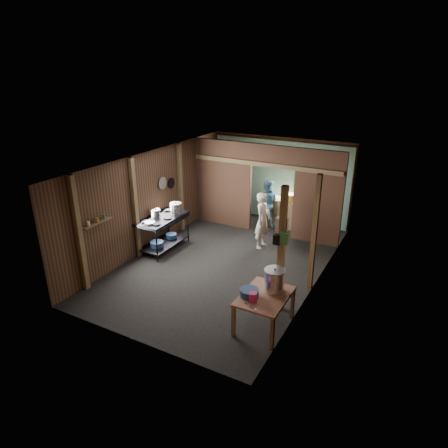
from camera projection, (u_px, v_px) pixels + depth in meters
The scene contains 42 objects.
floor at pixel (228, 262), 9.99m from camera, with size 4.50×7.00×0.00m, color black.
ceiling at pixel (228, 160), 9.01m from camera, with size 4.50×7.00×0.00m, color #363534.
wall_back at pixel (280, 179), 12.35m from camera, with size 4.50×0.00×2.60m, color brown.
wall_front at pixel (131, 278), 6.64m from camera, with size 4.50×0.00×2.60m, color brown.
wall_left at pixel (153, 199), 10.48m from camera, with size 0.00×7.00×2.60m, color brown.
wall_right at pixel (320, 231), 8.51m from camera, with size 0.00×7.00×2.60m, color brown.
partition_left at pixel (223, 184), 11.87m from camera, with size 1.85×0.10×2.60m, color #3F2515.
partition_right at pixel (318, 198), 10.60m from camera, with size 1.35×0.10×2.60m, color #3F2515.
partition_header at pixel (274, 156), 10.81m from camera, with size 1.30×0.10×0.60m, color #3F2515.
turquoise_panel at pixel (279, 181), 12.32m from camera, with size 4.40×0.06×2.50m, color #72C9BA.
back_counter at pixel (281, 212), 12.10m from camera, with size 1.20×0.50×0.85m, color olive.
wall_clock at pixel (288, 161), 11.94m from camera, with size 0.20×0.20×0.03m, color beige.
post_left_a at pixel (79, 235), 8.33m from camera, with size 0.10×0.12×2.60m, color olive.
post_left_b at pixel (135, 209), 9.80m from camera, with size 0.10×0.12×2.60m, color olive.
post_left_c at pixel (181, 188), 11.43m from camera, with size 0.10×0.12×2.60m, color olive.
post_right at pixel (314, 234), 8.38m from camera, with size 0.10×0.12×2.60m, color olive.
post_free at pixel (281, 250), 7.63m from camera, with size 0.12×0.12×2.60m, color olive.
cross_beam at pixel (264, 164), 10.97m from camera, with size 4.40×0.12×0.12m, color olive.
pan_lid_big at pixel (162, 183), 10.66m from camera, with size 0.34×0.34×0.03m, color #969698.
pan_lid_small at pixel (171, 183), 11.03m from camera, with size 0.30×0.30×0.03m, color black.
wall_shelf at pixel (97, 223), 8.69m from camera, with size 0.14×0.80×0.03m, color olive.
jar_white at pixel (88, 224), 8.46m from camera, with size 0.07×0.07×0.10m, color beige.
jar_yellow at pixel (97, 220), 8.67m from camera, with size 0.08×0.08×0.10m, color #B37E26.
jar_green at pixel (104, 217), 8.84m from camera, with size 0.06×0.06×0.10m, color #337B44.
bag_white at pixel (282, 226), 7.53m from camera, with size 0.22×0.15×0.32m, color beige.
bag_green at pixel (285, 238), 7.43m from camera, with size 0.16×0.12×0.24m, color #337B44.
bag_black at pixel (277, 239), 7.50m from camera, with size 0.14×0.10×0.20m, color black.
gas_range at pixel (163, 233), 10.52m from camera, with size 0.79×1.54×0.91m, color black, non-canonical shape.
prep_table at pixel (264, 311), 7.42m from camera, with size 0.84×1.15×0.68m, color #A97A57, non-canonical shape.
stove_pot_large at pixel (176, 209), 10.56m from camera, with size 0.31×0.31×0.32m, color silver, non-canonical shape.
stove_pot_med at pixel (156, 213), 10.36m from camera, with size 0.26×0.26×0.22m, color silver, non-canonical shape.
frying_pan at pixel (150, 223), 9.94m from camera, with size 0.27×0.49×0.07m, color #969698, non-canonical shape.
blue_tub_front at pixel (157, 244), 10.37m from camera, with size 0.35×0.35×0.14m, color navy.
blue_tub_back at pixel (171, 236), 10.90m from camera, with size 0.29×0.29×0.12m, color navy.
stock_pot at pixel (274, 281), 7.35m from camera, with size 0.40×0.40×0.47m, color silver, non-canonical shape.
wash_basin at pixel (249, 292), 7.26m from camera, with size 0.35×0.35×0.13m, color navy.
pink_bucket at pixel (253, 297), 7.08m from camera, with size 0.14×0.14×0.17m, color #D02172.
knife at pixel (250, 306), 6.95m from camera, with size 0.30×0.04×0.01m, color silver.
yellow_tub at pixel (291, 197), 11.79m from camera, with size 0.35×0.35×0.19m, color #B37E26.
red_cup at pixel (270, 195), 12.09m from camera, with size 0.11×0.11×0.12m, color #C30800.
cook at pixel (263, 221), 10.52m from camera, with size 0.56×0.37×1.54m, color beige.
worker_back at pixel (267, 203), 11.91m from camera, with size 0.71×0.56×1.47m, color teal.
Camera 1 is at (4.13, -7.88, 4.65)m, focal length 31.70 mm.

